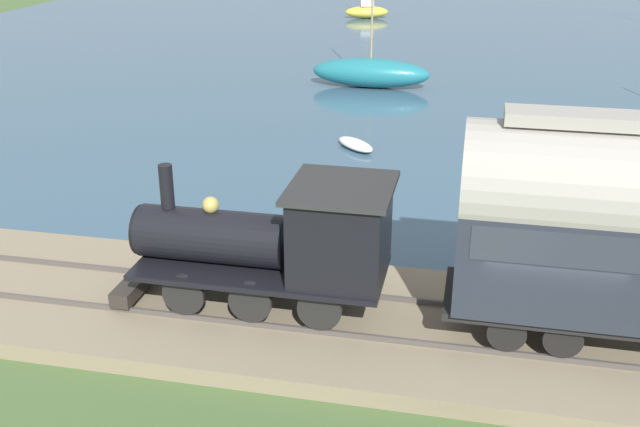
{
  "coord_description": "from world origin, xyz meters",
  "views": [
    {
      "loc": [
        -13.63,
        1.65,
        8.64
      ],
      "look_at": [
        2.18,
        5.03,
        1.8
      ],
      "focal_mm": 42.0,
      "sensor_mm": 36.0,
      "label": 1
    }
  ],
  "objects_px": {
    "sailboat_teal": "(371,72)",
    "steam_locomotive": "(284,238)",
    "rowboat_mid_harbor": "(356,144)",
    "sailboat_yellow": "(367,11)",
    "rowboat_near_shore": "(516,247)"
  },
  "relations": [
    {
      "from": "sailboat_teal",
      "to": "steam_locomotive",
      "type": "bearing_deg",
      "value": -174.85
    },
    {
      "from": "sailboat_teal",
      "to": "rowboat_mid_harbor",
      "type": "relative_size",
      "value": 4.13
    },
    {
      "from": "sailboat_yellow",
      "to": "sailboat_teal",
      "type": "bearing_deg",
      "value": 173.64
    },
    {
      "from": "steam_locomotive",
      "to": "sailboat_teal",
      "type": "distance_m",
      "value": 22.51
    },
    {
      "from": "sailboat_yellow",
      "to": "rowboat_mid_harbor",
      "type": "relative_size",
      "value": 3.2
    },
    {
      "from": "sailboat_teal",
      "to": "sailboat_yellow",
      "type": "relative_size",
      "value": 1.29
    },
    {
      "from": "sailboat_yellow",
      "to": "rowboat_near_shore",
      "type": "distance_m",
      "value": 41.73
    },
    {
      "from": "rowboat_near_shore",
      "to": "sailboat_teal",
      "type": "bearing_deg",
      "value": -38.02
    },
    {
      "from": "rowboat_near_shore",
      "to": "steam_locomotive",
      "type": "bearing_deg",
      "value": 74.33
    },
    {
      "from": "sailboat_yellow",
      "to": "rowboat_mid_harbor",
      "type": "bearing_deg",
      "value": 172.46
    },
    {
      "from": "sailboat_yellow",
      "to": "rowboat_near_shore",
      "type": "height_order",
      "value": "sailboat_yellow"
    },
    {
      "from": "sailboat_yellow",
      "to": "rowboat_near_shore",
      "type": "xyz_separation_m",
      "value": [
        -40.46,
        -10.2,
        -0.35
      ]
    },
    {
      "from": "rowboat_mid_harbor",
      "to": "steam_locomotive",
      "type": "bearing_deg",
      "value": -130.21
    },
    {
      "from": "steam_locomotive",
      "to": "sailboat_yellow",
      "type": "relative_size",
      "value": 0.94
    },
    {
      "from": "sailboat_yellow",
      "to": "steam_locomotive",
      "type": "bearing_deg",
      "value": 170.94
    }
  ]
}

